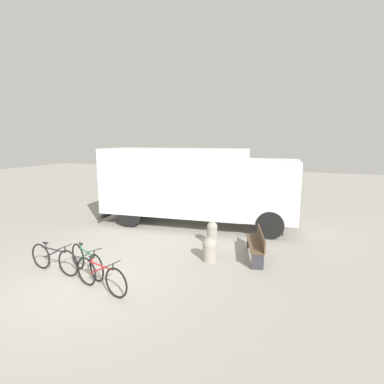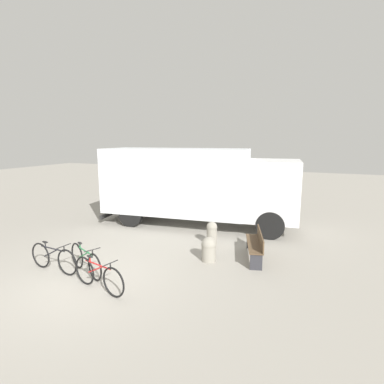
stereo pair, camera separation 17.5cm
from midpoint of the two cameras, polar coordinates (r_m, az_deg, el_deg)
name	(u,v)px [view 1 (the left image)]	position (r m, az deg, el deg)	size (l,w,h in m)	color
ground_plane	(84,285)	(8.33, -20.45, -16.25)	(60.00, 60.00, 0.00)	gray
delivery_truck	(194,183)	(12.48, 0.04, 1.67)	(8.27, 3.07, 3.22)	silver
park_bench	(257,243)	(9.44, 11.78, -9.51)	(0.86, 1.83, 0.84)	brown
bicycle_near	(54,259)	(9.20, -25.30, -11.43)	(1.80, 0.44, 0.82)	black
bicycle_middle	(87,261)	(8.72, -19.98, -12.23)	(1.67, 0.77, 0.82)	black
bicycle_far	(101,276)	(7.75, -17.66, -14.99)	(1.77, 0.54, 0.82)	black
bollard_near_bench	(210,248)	(9.11, 2.87, -10.68)	(0.45, 0.45, 0.74)	gray
bollard_far_bench	(212,232)	(10.45, 3.37, -7.63)	(0.37, 0.37, 0.81)	gray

